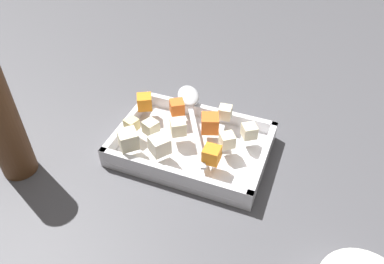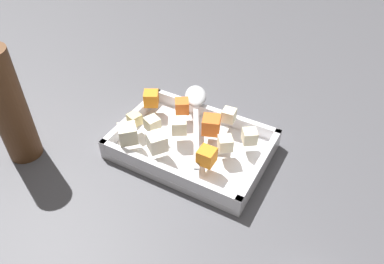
# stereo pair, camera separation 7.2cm
# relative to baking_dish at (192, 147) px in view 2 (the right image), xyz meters

# --- Properties ---
(ground_plane) EXTENTS (4.00, 4.00, 0.00)m
(ground_plane) POSITION_rel_baking_dish_xyz_m (0.01, 0.00, -0.01)
(ground_plane) COLOR #4C4C51
(baking_dish) EXTENTS (0.29, 0.20, 0.04)m
(baking_dish) POSITION_rel_baking_dish_xyz_m (0.00, 0.00, 0.00)
(baking_dish) COLOR silver
(baking_dish) RESTS_ON ground_plane
(carrot_chunk_under_handle) EXTENTS (0.04, 0.04, 0.03)m
(carrot_chunk_under_handle) POSITION_rel_baking_dish_xyz_m (0.12, -0.05, 0.04)
(carrot_chunk_under_handle) COLOR orange
(carrot_chunk_under_handle) RESTS_ON baking_dish
(carrot_chunk_near_right) EXTENTS (0.04, 0.04, 0.03)m
(carrot_chunk_near_right) POSITION_rel_baking_dish_xyz_m (-0.03, -0.03, 0.04)
(carrot_chunk_near_right) COLOR orange
(carrot_chunk_near_right) RESTS_ON baking_dish
(carrot_chunk_near_left) EXTENTS (0.03, 0.03, 0.03)m
(carrot_chunk_near_left) POSITION_rel_baking_dish_xyz_m (-0.06, 0.05, 0.04)
(carrot_chunk_near_left) COLOR orange
(carrot_chunk_near_left) RESTS_ON baking_dish
(carrot_chunk_near_spoon) EXTENTS (0.04, 0.04, 0.03)m
(carrot_chunk_near_spoon) POSITION_rel_baking_dish_xyz_m (0.05, -0.06, 0.04)
(carrot_chunk_near_spoon) COLOR orange
(carrot_chunk_near_spoon) RESTS_ON baking_dish
(potato_chunk_center) EXTENTS (0.04, 0.04, 0.03)m
(potato_chunk_center) POSITION_rel_baking_dish_xyz_m (0.03, 0.00, 0.04)
(potato_chunk_center) COLOR beige
(potato_chunk_center) RESTS_ON baking_dish
(potato_chunk_rim_edge) EXTENTS (0.04, 0.04, 0.03)m
(potato_chunk_rim_edge) POSITION_rel_baking_dish_xyz_m (-0.10, -0.04, 0.04)
(potato_chunk_rim_edge) COLOR beige
(potato_chunk_rim_edge) RESTS_ON baking_dish
(potato_chunk_corner_nw) EXTENTS (0.03, 0.03, 0.02)m
(potato_chunk_corner_nw) POSITION_rel_baking_dish_xyz_m (-0.04, -0.08, 0.04)
(potato_chunk_corner_nw) COLOR beige
(potato_chunk_corner_nw) RESTS_ON baking_dish
(potato_chunk_far_left) EXTENTS (0.05, 0.05, 0.03)m
(potato_chunk_far_left) POSITION_rel_baking_dish_xyz_m (0.10, 0.07, 0.04)
(potato_chunk_far_left) COLOR beige
(potato_chunk_far_left) RESTS_ON baking_dish
(potato_chunk_front_center) EXTENTS (0.04, 0.04, 0.03)m
(potato_chunk_front_center) POSITION_rel_baking_dish_xyz_m (-0.07, 0.00, 0.04)
(potato_chunk_front_center) COLOR beige
(potato_chunk_front_center) RESTS_ON baking_dish
(potato_chunk_heap_top) EXTENTS (0.03, 0.03, 0.03)m
(potato_chunk_heap_top) POSITION_rel_baking_dish_xyz_m (0.08, 0.02, 0.04)
(potato_chunk_heap_top) COLOR beige
(potato_chunk_heap_top) RESTS_ON baking_dish
(potato_chunk_corner_ne) EXTENTS (0.03, 0.03, 0.02)m
(potato_chunk_corner_ne) POSITION_rel_baking_dish_xyz_m (0.12, 0.02, 0.04)
(potato_chunk_corner_ne) COLOR #E0CC89
(potato_chunk_corner_ne) RESTS_ON baking_dish
(parsnip_chunk_mid_left) EXTENTS (0.04, 0.04, 0.03)m
(parsnip_chunk_mid_left) POSITION_rel_baking_dish_xyz_m (0.04, 0.06, 0.04)
(parsnip_chunk_mid_left) COLOR silver
(parsnip_chunk_mid_left) RESTS_ON baking_dish
(serving_spoon) EXTENTS (0.14, 0.22, 0.02)m
(serving_spoon) POSITION_rel_baking_dish_xyz_m (0.04, -0.09, 0.04)
(serving_spoon) COLOR silver
(serving_spoon) RESTS_ON baking_dish
(pepper_mill) EXTENTS (0.06, 0.06, 0.25)m
(pepper_mill) POSITION_rel_baking_dish_xyz_m (0.28, 0.16, 0.10)
(pepper_mill) COLOR brown
(pepper_mill) RESTS_ON ground_plane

